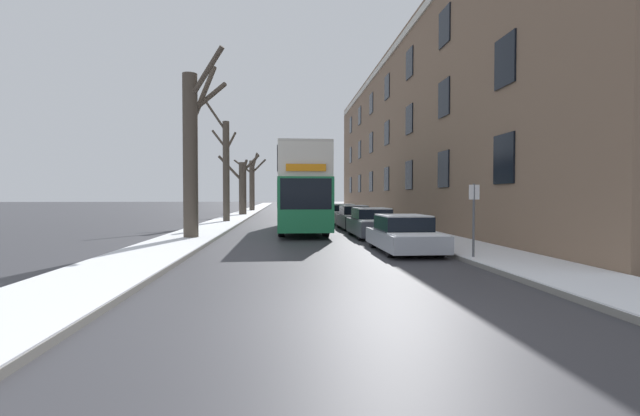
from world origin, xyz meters
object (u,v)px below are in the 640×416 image
bare_tree_left_1 (226,168)px  parked_car_1 (372,224)px  bare_tree_left_0 (192,149)px  bare_tree_left_2 (242,186)px  double_decker_bus (301,186)px  parked_car_2 (354,218)px  pedestrian_left_sidewalk (193,216)px  parked_car_3 (342,215)px  bare_tree_left_3 (252,182)px  street_sign_post (474,217)px  parked_car_0 (404,235)px

bare_tree_left_1 → parked_car_1: bare_tree_left_1 is taller
bare_tree_left_0 → bare_tree_left_1: bare_tree_left_1 is taller
bare_tree_left_2 → double_decker_bus: (5.12, -19.88, -0.51)m
double_decker_bus → parked_car_2: size_ratio=2.53×
bare_tree_left_1 → pedestrian_left_sidewalk: 10.03m
parked_car_3 → pedestrian_left_sidewalk: size_ratio=2.32×
bare_tree_left_1 → bare_tree_left_3: bearing=89.7°
bare_tree_left_2 → parked_car_2: 20.58m
bare_tree_left_0 → pedestrian_left_sidewalk: 4.48m
bare_tree_left_0 → bare_tree_left_2: size_ratio=1.32×
bare_tree_left_2 → parked_car_1: size_ratio=1.42×
street_sign_post → double_decker_bus: bearing=111.4°
bare_tree_left_1 → pedestrian_left_sidewalk: bearing=-92.7°
double_decker_bus → parked_car_3: bearing=62.6°
double_decker_bus → bare_tree_left_0: bearing=-136.8°
bare_tree_left_1 → pedestrian_left_sidewalk: size_ratio=5.24×
bare_tree_left_1 → pedestrian_left_sidewalk: bare_tree_left_1 is taller
bare_tree_left_2 → parked_car_0: size_ratio=1.47×
parked_car_0 → street_sign_post: (1.40, -2.53, 0.74)m
bare_tree_left_1 → street_sign_post: size_ratio=3.83×
street_sign_post → parked_car_2: bearing=96.1°
bare_tree_left_0 → double_decker_bus: bearing=43.2°
parked_car_2 → bare_tree_left_3: bearing=104.7°
bare_tree_left_0 → double_decker_bus: 7.06m
bare_tree_left_3 → pedestrian_left_sidewalk: bare_tree_left_3 is taller
parked_car_0 → street_sign_post: 2.99m
parked_car_1 → pedestrian_left_sidewalk: pedestrian_left_sidewalk is taller
double_decker_bus → pedestrian_left_sidewalk: (-5.65, -1.60, -1.61)m
bare_tree_left_3 → parked_car_1: 37.93m
bare_tree_left_0 → pedestrian_left_sidewalk: (-0.63, 3.12, -3.15)m
bare_tree_left_3 → parked_car_3: size_ratio=1.94×
bare_tree_left_2 → double_decker_bus: size_ratio=0.59×
bare_tree_left_3 → parked_car_0: bare_tree_left_3 is taller
double_decker_bus → bare_tree_left_2: bearing=104.4°
parked_car_0 → parked_car_3: parked_car_3 is taller
bare_tree_left_3 → bare_tree_left_2: bearing=-90.2°
bare_tree_left_3 → parked_car_3: bearing=-72.7°
bare_tree_left_3 → parked_car_0: bearing=-78.9°
pedestrian_left_sidewalk → bare_tree_left_3: bearing=28.9°
bare_tree_left_0 → bare_tree_left_2: bearing=90.2°
bare_tree_left_3 → parked_car_0: 43.26m
bare_tree_left_1 → bare_tree_left_0: bearing=-89.1°
double_decker_bus → parked_car_0: (3.26, -9.37, -1.94)m
bare_tree_left_0 → parked_car_0: size_ratio=1.94×
bare_tree_left_1 → parked_car_3: (8.47, -1.62, -3.42)m
parked_car_0 → bare_tree_left_2: bearing=106.0°
parked_car_3 → bare_tree_left_0: bearing=-126.9°
bare_tree_left_1 → parked_car_3: bearing=-10.8°
bare_tree_left_0 → bare_tree_left_1: (-0.19, 12.63, -0.00)m
double_decker_bus → parked_car_1: size_ratio=2.43×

